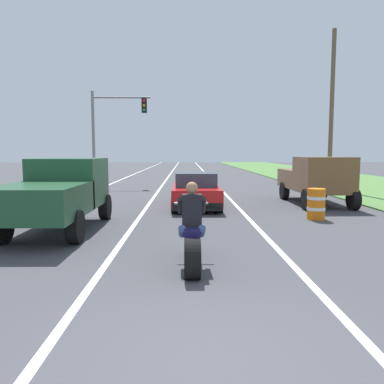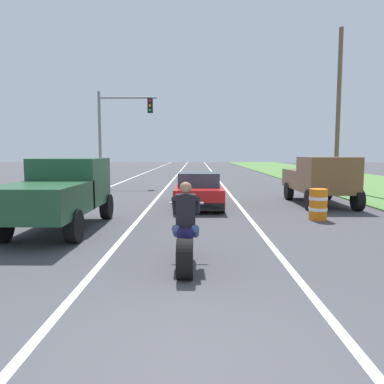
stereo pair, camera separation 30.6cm
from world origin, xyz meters
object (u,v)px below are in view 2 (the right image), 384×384
traffic_light_mast_near (117,124)px  pickup_truck_left_lane_dark_green (60,190)px  motorcycle_with_rider (186,237)px  construction_barrel_nearest (318,204)px  pickup_truck_right_shoulder_brown (320,178)px  sports_car_red (199,191)px

traffic_light_mast_near → pickup_truck_left_lane_dark_green: bearing=-84.8°
motorcycle_with_rider → construction_barrel_nearest: (4.10, 5.16, -0.09)m
pickup_truck_right_shoulder_brown → construction_barrel_nearest: size_ratio=4.80×
motorcycle_with_rider → sports_car_red: bearing=88.0°
sports_car_red → pickup_truck_right_shoulder_brown: pickup_truck_right_shoulder_brown is taller
motorcycle_with_rider → pickup_truck_left_lane_dark_green: (-3.60, 3.59, 0.51)m
motorcycle_with_rider → traffic_light_mast_near: bearing=105.5°
pickup_truck_left_lane_dark_green → motorcycle_with_rider: bearing=-44.9°
sports_car_red → traffic_light_mast_near: size_ratio=0.72×
sports_car_red → pickup_truck_left_lane_dark_green: 5.95m
motorcycle_with_rider → traffic_light_mast_near: (-4.88, 17.55, 3.34)m
traffic_light_mast_near → construction_barrel_nearest: bearing=-54.1°
motorcycle_with_rider → construction_barrel_nearest: motorcycle_with_rider is taller
construction_barrel_nearest → sports_car_red: bearing=142.7°
construction_barrel_nearest → traffic_light_mast_near: bearing=125.9°
pickup_truck_left_lane_dark_green → traffic_light_mast_near: traffic_light_mast_near is taller
sports_car_red → traffic_light_mast_near: traffic_light_mast_near is taller
sports_car_red → motorcycle_with_rider: bearing=-92.0°
sports_car_red → construction_barrel_nearest: 4.79m
pickup_truck_left_lane_dark_green → traffic_light_mast_near: bearing=95.2°
pickup_truck_left_lane_dark_green → pickup_truck_right_shoulder_brown: (8.91, 5.25, 0.00)m
motorcycle_with_rider → sports_car_red: motorcycle_with_rider is taller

